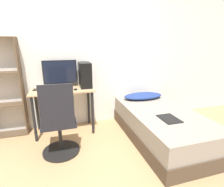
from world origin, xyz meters
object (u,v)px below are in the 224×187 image
office_chair (59,128)px  pc_tower (85,75)px  keyboard (59,90)px  monitor (60,73)px  bed (161,125)px

office_chair → pc_tower: size_ratio=2.45×
office_chair → keyboard: (0.03, 0.57, 0.37)m
office_chair → keyboard: office_chair is taller
monitor → keyboard: size_ratio=1.35×
monitor → pc_tower: 0.41m
office_chair → bed: (1.55, 0.00, -0.17)m
pc_tower → keyboard: bearing=-159.6°
monitor → keyboard: monitor is taller
monitor → office_chair: bearing=-94.6°
office_chair → bed: size_ratio=0.55×
bed → pc_tower: (-1.08, 0.73, 0.74)m
office_chair → pc_tower: bearing=57.5°
office_chair → bed: office_chair is taller
monitor → bed: bearing=-29.1°
bed → keyboard: 1.71m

